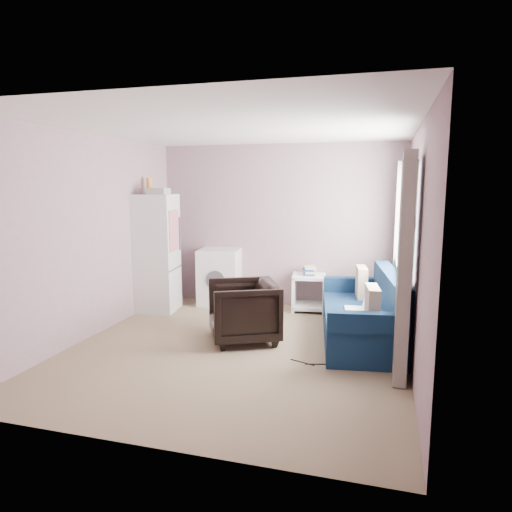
{
  "coord_description": "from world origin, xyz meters",
  "views": [
    {
      "loc": [
        1.58,
        -4.83,
        1.89
      ],
      "look_at": [
        0.05,
        0.6,
        1.0
      ],
      "focal_mm": 32.0,
      "sensor_mm": 36.0,
      "label": 1
    }
  ],
  "objects": [
    {
      "name": "sofa",
      "position": [
        1.42,
        0.64,
        0.31
      ],
      "size": [
        1.13,
        2.02,
        0.85
      ],
      "rotation": [
        0.0,
        0.0,
        0.15
      ],
      "color": "navy",
      "rests_on": "ground"
    },
    {
      "name": "washing_machine",
      "position": [
        -0.9,
        1.86,
        0.46
      ],
      "size": [
        0.69,
        0.69,
        0.88
      ],
      "rotation": [
        0.0,
        0.0,
        0.11
      ],
      "color": "silver",
      "rests_on": "ground"
    },
    {
      "name": "window_dressing",
      "position": [
        1.78,
        0.7,
        1.11
      ],
      "size": [
        0.17,
        2.62,
        2.18
      ],
      "color": "white",
      "rests_on": "ground"
    },
    {
      "name": "side_table",
      "position": [
        0.53,
        1.85,
        0.32
      ],
      "size": [
        0.56,
        0.56,
        0.68
      ],
      "rotation": [
        0.0,
        0.0,
        0.14
      ],
      "color": "white",
      "rests_on": "ground"
    },
    {
      "name": "armchair",
      "position": [
        -0.02,
        0.28,
        0.41
      ],
      "size": [
        1.01,
        1.03,
        0.81
      ],
      "primitive_type": "imported",
      "rotation": [
        0.0,
        0.0,
        -1.12
      ],
      "color": "black",
      "rests_on": "ground"
    },
    {
      "name": "floor_cables",
      "position": [
        0.89,
        -0.23,
        0.01
      ],
      "size": [
        0.46,
        0.12,
        0.01
      ],
      "rotation": [
        0.0,
        0.0,
        -0.01
      ],
      "color": "black",
      "rests_on": "ground"
    },
    {
      "name": "room",
      "position": [
        0.02,
        0.01,
        1.25
      ],
      "size": [
        3.84,
        4.24,
        2.54
      ],
      "color": "#857157",
      "rests_on": "ground"
    },
    {
      "name": "fridge",
      "position": [
        -1.69,
        1.24,
        0.89
      ],
      "size": [
        0.68,
        0.67,
        1.98
      ],
      "rotation": [
        0.0,
        0.0,
        0.13
      ],
      "color": "silver",
      "rests_on": "ground"
    }
  ]
}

